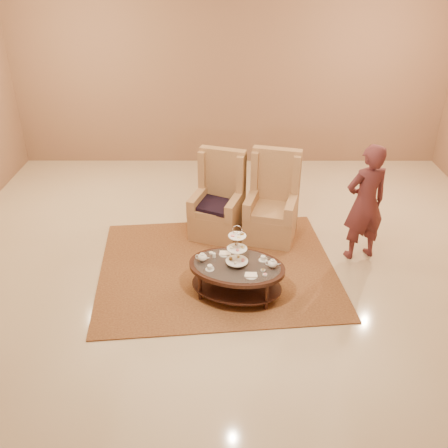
{
  "coord_description": "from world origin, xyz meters",
  "views": [
    {
      "loc": [
        -0.1,
        -5.25,
        3.69
      ],
      "look_at": [
        -0.11,
        0.2,
        0.67
      ],
      "focal_mm": 40.0,
      "sensor_mm": 36.0,
      "label": 1
    }
  ],
  "objects_px": {
    "armchair_right": "(272,209)",
    "tea_table": "(237,270)",
    "armchair_left": "(219,207)",
    "person": "(365,203)"
  },
  "relations": [
    {
      "from": "tea_table",
      "to": "armchair_right",
      "type": "relative_size",
      "value": 1.03
    },
    {
      "from": "armchair_left",
      "to": "armchair_right",
      "type": "distance_m",
      "value": 0.77
    },
    {
      "from": "tea_table",
      "to": "armchair_left",
      "type": "xyz_separation_m",
      "value": [
        -0.23,
        1.53,
        0.07
      ]
    },
    {
      "from": "tea_table",
      "to": "armchair_left",
      "type": "bearing_deg",
      "value": 112.21
    },
    {
      "from": "armchair_right",
      "to": "person",
      "type": "relative_size",
      "value": 0.79
    },
    {
      "from": "armchair_right",
      "to": "person",
      "type": "xyz_separation_m",
      "value": [
        1.14,
        -0.56,
        0.38
      ]
    },
    {
      "from": "tea_table",
      "to": "person",
      "type": "bearing_deg",
      "value": 41.48
    },
    {
      "from": "armchair_right",
      "to": "tea_table",
      "type": "bearing_deg",
      "value": -95.54
    },
    {
      "from": "tea_table",
      "to": "armchair_left",
      "type": "distance_m",
      "value": 1.55
    },
    {
      "from": "armchair_right",
      "to": "person",
      "type": "bearing_deg",
      "value": -11.25
    }
  ]
}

